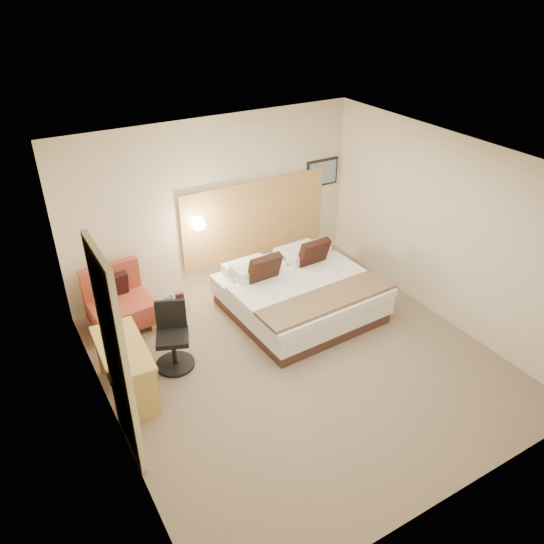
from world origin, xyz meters
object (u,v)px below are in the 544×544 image
lounge_chair (119,304)px  side_table (176,320)px  desk (125,356)px  bed (299,294)px  desk_chair (173,341)px

lounge_chair → side_table: 0.91m
side_table → desk: desk is taller
lounge_chair → desk: (-0.33, -1.48, 0.21)m
desk → bed: bearing=9.0°
side_table → desk: (-0.91, -0.78, 0.28)m
desk → desk_chair: 0.74m
side_table → desk_chair: bearing=-113.9°
lounge_chair → bed: bearing=-23.5°
desk → side_table: bearing=40.6°
side_table → desk: size_ratio=0.46×
lounge_chair → desk_chair: (0.35, -1.24, 0.02)m
bed → desk: bearing=-171.0°
bed → desk_chair: size_ratio=2.35×
bed → desk_chair: bearing=-174.6°
bed → desk_chair: bed is taller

